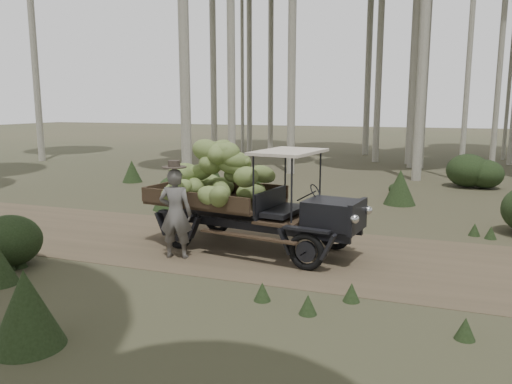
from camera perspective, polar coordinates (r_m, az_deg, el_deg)
ground at (r=10.17m, az=9.91°, el=-7.42°), size 120.00×120.00×0.00m
dirt_track at (r=10.17m, az=9.92°, el=-7.39°), size 70.00×4.00×0.01m
banana_truck at (r=10.57m, az=-2.50°, el=0.85°), size 4.81×2.48×2.36m
farmer at (r=9.92m, az=-9.18°, el=-2.32°), size 0.73×0.56×1.95m
undergrowth at (r=10.38m, az=12.64°, el=-4.27°), size 21.93×23.44×1.36m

